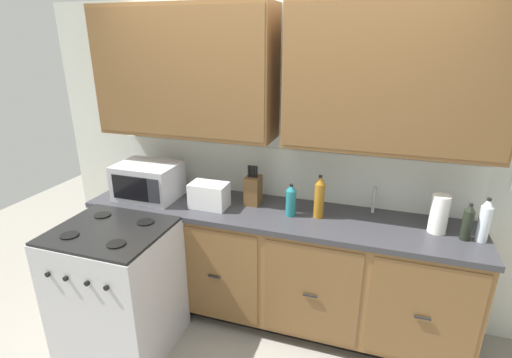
{
  "coord_description": "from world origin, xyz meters",
  "views": [
    {
      "loc": [
        0.7,
        -2.22,
        2.14
      ],
      "look_at": [
        -0.13,
        0.27,
        1.19
      ],
      "focal_mm": 27.07,
      "sensor_mm": 36.0,
      "label": 1
    }
  ],
  "objects_px": {
    "paper_towel_roll": "(439,214)",
    "bottle_clear": "(485,220)",
    "bottle_amber": "(319,197)",
    "knife_block": "(253,190)",
    "toaster": "(209,195)",
    "stove_range": "(117,288)",
    "bottle_dark": "(468,222)",
    "bottle_teal": "(291,200)",
    "microwave": "(148,181)"
  },
  "relations": [
    {
      "from": "toaster",
      "to": "bottle_teal",
      "type": "xyz_separation_m",
      "value": [
        0.62,
        0.05,
        0.02
      ]
    },
    {
      "from": "microwave",
      "to": "bottle_clear",
      "type": "height_order",
      "value": "bottle_clear"
    },
    {
      "from": "bottle_teal",
      "to": "bottle_amber",
      "type": "relative_size",
      "value": 0.76
    },
    {
      "from": "paper_towel_roll",
      "to": "bottle_dark",
      "type": "bearing_deg",
      "value": -18.31
    },
    {
      "from": "bottle_teal",
      "to": "bottle_amber",
      "type": "bearing_deg",
      "value": 10.71
    },
    {
      "from": "knife_block",
      "to": "bottle_dark",
      "type": "relative_size",
      "value": 1.25
    },
    {
      "from": "bottle_amber",
      "to": "bottle_clear",
      "type": "bearing_deg",
      "value": -1.38
    },
    {
      "from": "paper_towel_roll",
      "to": "bottle_dark",
      "type": "xyz_separation_m",
      "value": [
        0.16,
        -0.05,
        -0.01
      ]
    },
    {
      "from": "microwave",
      "to": "knife_block",
      "type": "relative_size",
      "value": 1.55
    },
    {
      "from": "toaster",
      "to": "bottle_dark",
      "type": "relative_size",
      "value": 1.13
    },
    {
      "from": "stove_range",
      "to": "bottle_teal",
      "type": "xyz_separation_m",
      "value": [
        1.11,
        0.6,
        0.59
      ]
    },
    {
      "from": "toaster",
      "to": "microwave",
      "type": "bearing_deg",
      "value": 177.92
    },
    {
      "from": "bottle_amber",
      "to": "stove_range",
      "type": "bearing_deg",
      "value": -153.97
    },
    {
      "from": "toaster",
      "to": "paper_towel_roll",
      "type": "distance_m",
      "value": 1.6
    },
    {
      "from": "knife_block",
      "to": "bottle_amber",
      "type": "xyz_separation_m",
      "value": [
        0.52,
        -0.08,
        0.04
      ]
    },
    {
      "from": "bottle_amber",
      "to": "paper_towel_roll",
      "type": "bearing_deg",
      "value": 1.26
    },
    {
      "from": "bottle_amber",
      "to": "toaster",
      "type": "bearing_deg",
      "value": -174.25
    },
    {
      "from": "bottle_clear",
      "to": "toaster",
      "type": "bearing_deg",
      "value": -178.23
    },
    {
      "from": "microwave",
      "to": "bottle_clear",
      "type": "xyz_separation_m",
      "value": [
        2.4,
        0.04,
        0.0
      ]
    },
    {
      "from": "microwave",
      "to": "bottle_amber",
      "type": "bearing_deg",
      "value": 2.64
    },
    {
      "from": "paper_towel_roll",
      "to": "bottle_clear",
      "type": "bearing_deg",
      "value": -9.43
    },
    {
      "from": "knife_block",
      "to": "bottle_dark",
      "type": "distance_m",
      "value": 1.47
    },
    {
      "from": "stove_range",
      "to": "knife_block",
      "type": "xyz_separation_m",
      "value": [
        0.78,
        0.72,
        0.58
      ]
    },
    {
      "from": "paper_towel_roll",
      "to": "toaster",
      "type": "bearing_deg",
      "value": -176.44
    },
    {
      "from": "toaster",
      "to": "bottle_dark",
      "type": "bearing_deg",
      "value": 1.5
    },
    {
      "from": "toaster",
      "to": "knife_block",
      "type": "bearing_deg",
      "value": 28.82
    },
    {
      "from": "bottle_clear",
      "to": "bottle_dark",
      "type": "relative_size",
      "value": 1.18
    },
    {
      "from": "toaster",
      "to": "paper_towel_roll",
      "type": "height_order",
      "value": "paper_towel_roll"
    },
    {
      "from": "knife_block",
      "to": "bottle_dark",
      "type": "height_order",
      "value": "knife_block"
    },
    {
      "from": "bottle_teal",
      "to": "bottle_amber",
      "type": "height_order",
      "value": "bottle_amber"
    },
    {
      "from": "stove_range",
      "to": "bottle_clear",
      "type": "xyz_separation_m",
      "value": [
        2.34,
        0.61,
        0.61
      ]
    },
    {
      "from": "bottle_dark",
      "to": "microwave",
      "type": "bearing_deg",
      "value": -179.34
    },
    {
      "from": "microwave",
      "to": "bottle_clear",
      "type": "relative_size",
      "value": 1.64
    },
    {
      "from": "paper_towel_roll",
      "to": "bottle_clear",
      "type": "relative_size",
      "value": 0.89
    },
    {
      "from": "bottle_teal",
      "to": "bottle_clear",
      "type": "bearing_deg",
      "value": 0.56
    },
    {
      "from": "toaster",
      "to": "bottle_clear",
      "type": "bearing_deg",
      "value": 1.77
    },
    {
      "from": "stove_range",
      "to": "bottle_teal",
      "type": "height_order",
      "value": "bottle_teal"
    },
    {
      "from": "paper_towel_roll",
      "to": "stove_range",
      "type": "bearing_deg",
      "value": -162.59
    },
    {
      "from": "toaster",
      "to": "knife_block",
      "type": "distance_m",
      "value": 0.34
    },
    {
      "from": "stove_range",
      "to": "bottle_amber",
      "type": "bearing_deg",
      "value": 26.03
    },
    {
      "from": "knife_block",
      "to": "bottle_clear",
      "type": "bearing_deg",
      "value": -3.87
    },
    {
      "from": "bottle_clear",
      "to": "bottle_amber",
      "type": "relative_size",
      "value": 0.92
    },
    {
      "from": "toaster",
      "to": "bottle_clear",
      "type": "height_order",
      "value": "bottle_clear"
    },
    {
      "from": "stove_range",
      "to": "bottle_dark",
      "type": "bearing_deg",
      "value": 14.97
    },
    {
      "from": "bottle_teal",
      "to": "stove_range",
      "type": "bearing_deg",
      "value": -151.57
    },
    {
      "from": "stove_range",
      "to": "bottle_clear",
      "type": "height_order",
      "value": "bottle_clear"
    },
    {
      "from": "toaster",
      "to": "knife_block",
      "type": "xyz_separation_m",
      "value": [
        0.3,
        0.16,
        0.02
      ]
    },
    {
      "from": "paper_towel_roll",
      "to": "bottle_clear",
      "type": "distance_m",
      "value": 0.26
    },
    {
      "from": "knife_block",
      "to": "bottle_teal",
      "type": "xyz_separation_m",
      "value": [
        0.33,
        -0.12,
        0.0
      ]
    },
    {
      "from": "bottle_teal",
      "to": "paper_towel_roll",
      "type": "bearing_deg",
      "value": 3.18
    }
  ]
}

